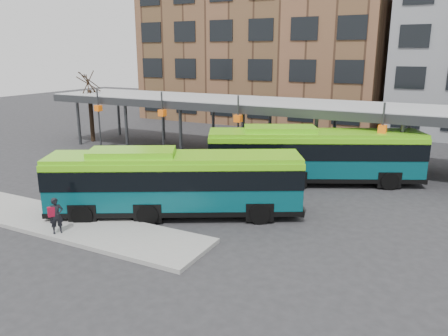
% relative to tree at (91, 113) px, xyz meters
% --- Properties ---
extents(ground, '(120.00, 120.00, 0.00)m').
position_rel_tree_xyz_m(ground, '(18.00, -12.00, -2.43)').
color(ground, '#28282B').
rests_on(ground, ground).
extents(boarding_island, '(14.00, 3.00, 0.18)m').
position_rel_tree_xyz_m(boarding_island, '(12.50, -15.00, -2.34)').
color(boarding_island, gray).
rests_on(boarding_island, ground).
extents(canopy, '(40.00, 6.53, 4.80)m').
position_rel_tree_xyz_m(canopy, '(17.94, 0.87, 1.47)').
color(canopy, '#999B9E').
rests_on(canopy, ground).
extents(tree, '(1.64, 1.64, 5.60)m').
position_rel_tree_xyz_m(tree, '(0.00, 0.00, 0.00)').
color(tree, black).
rests_on(tree, ground).
extents(building_brick, '(26.00, 14.00, 22.00)m').
position_rel_tree_xyz_m(building_brick, '(8.00, 20.00, 8.57)').
color(building_brick, brown).
rests_on(building_brick, ground).
extents(bus_front, '(11.42, 7.71, 3.21)m').
position_rel_tree_xyz_m(bus_front, '(16.17, -11.72, -0.76)').
color(bus_front, '#07454D').
rests_on(bus_front, ground).
extents(bus_rear, '(12.15, 7.69, 3.38)m').
position_rel_tree_xyz_m(bus_rear, '(20.47, -3.58, -0.68)').
color(bus_rear, '#07454D').
rests_on(bus_rear, ground).
extents(pedestrian, '(0.62, 0.67, 1.54)m').
position_rel_tree_xyz_m(pedestrian, '(13.20, -16.09, -1.47)').
color(pedestrian, black).
rests_on(pedestrian, boarding_island).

